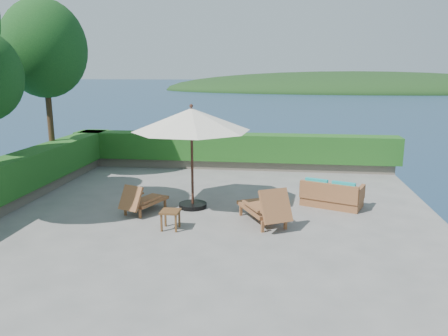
# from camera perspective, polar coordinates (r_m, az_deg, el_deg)

# --- Properties ---
(ground) EXTENTS (12.00, 12.00, 0.00)m
(ground) POSITION_cam_1_polar(r_m,az_deg,el_deg) (11.57, -1.99, -6.14)
(ground) COLOR gray
(ground) RESTS_ON ground
(foundation) EXTENTS (12.00, 12.00, 3.00)m
(foundation) POSITION_cam_1_polar(r_m,az_deg,el_deg) (12.16, -1.94, -13.08)
(foundation) COLOR #514A40
(foundation) RESTS_ON ocean
(ocean) EXTENTS (600.00, 600.00, 0.00)m
(ocean) POSITION_cam_1_polar(r_m,az_deg,el_deg) (12.86, -1.88, -18.91)
(ocean) COLOR #172F48
(ocean) RESTS_ON ground
(offshore_island) EXTENTS (126.00, 57.60, 12.60)m
(offshore_island) POSITION_cam_1_polar(r_m,az_deg,el_deg) (152.72, 16.33, 9.68)
(offshore_island) COLOR black
(offshore_island) RESTS_ON ocean
(planter_wall_far) EXTENTS (12.00, 0.60, 0.36)m
(planter_wall_far) POSITION_cam_1_polar(r_m,az_deg,el_deg) (16.88, 1.08, 0.54)
(planter_wall_far) COLOR #746B5D
(planter_wall_far) RESTS_ON ground
(planter_wall_left) EXTENTS (0.60, 12.00, 0.36)m
(planter_wall_left) POSITION_cam_1_polar(r_m,az_deg,el_deg) (13.57, -26.10, -3.83)
(planter_wall_left) COLOR #746B5D
(planter_wall_left) RESTS_ON ground
(hedge_far) EXTENTS (12.40, 0.90, 1.00)m
(hedge_far) POSITION_cam_1_polar(r_m,az_deg,el_deg) (16.75, 1.09, 2.78)
(hedge_far) COLOR #1C4513
(hedge_far) RESTS_ON planter_wall_far
(hedge_left) EXTENTS (0.90, 12.40, 1.00)m
(hedge_left) POSITION_cam_1_polar(r_m,az_deg,el_deg) (13.40, -26.37, -1.08)
(hedge_left) COLOR #1C4513
(hedge_left) RESTS_ON planter_wall_left
(tree_far) EXTENTS (2.80, 2.80, 6.03)m
(tree_far) POSITION_cam_1_polar(r_m,az_deg,el_deg) (16.04, -22.46, 14.17)
(tree_far) COLOR #47301B
(tree_far) RESTS_ON ground
(patio_umbrella) EXTENTS (3.98, 3.98, 2.86)m
(patio_umbrella) POSITION_cam_1_polar(r_m,az_deg,el_deg) (11.69, -4.27, 6.18)
(patio_umbrella) COLOR black
(patio_umbrella) RESTS_ON ground
(lounge_left) EXTENTS (1.07, 1.54, 0.82)m
(lounge_left) POSITION_cam_1_polar(r_m,az_deg,el_deg) (11.85, -10.63, -4.15)
(lounge_left) COLOR #986137
(lounge_left) RESTS_ON ground
(lounge_right) EXTENTS (1.46, 1.88, 1.01)m
(lounge_right) POSITION_cam_1_polar(r_m,az_deg,el_deg) (10.82, 5.40, -5.19)
(lounge_right) COLOR #986137
(lounge_right) RESTS_ON ground
(side_table) EXTENTS (0.45, 0.45, 0.47)m
(side_table) POSITION_cam_1_polar(r_m,az_deg,el_deg) (10.52, -7.02, -5.96)
(side_table) COLOR brown
(side_table) RESTS_ON ground
(wicker_loveseat) EXTENTS (1.82, 1.38, 0.80)m
(wicker_loveseat) POSITION_cam_1_polar(r_m,az_deg,el_deg) (12.54, 13.85, -3.53)
(wicker_loveseat) COLOR #986137
(wicker_loveseat) RESTS_ON ground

